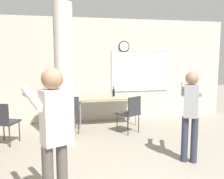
# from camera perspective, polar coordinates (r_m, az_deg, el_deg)

# --- Properties ---
(wall_back) EXTENTS (8.00, 0.15, 2.80)m
(wall_back) POSITION_cam_1_polar(r_m,az_deg,el_deg) (6.89, -5.22, 4.41)
(wall_back) COLOR beige
(wall_back) RESTS_ON ground_plane
(support_pillar) EXTENTS (0.37, 0.37, 2.80)m
(support_pillar) POSITION_cam_1_polar(r_m,az_deg,el_deg) (5.03, -10.90, 3.15)
(support_pillar) COLOR silver
(support_pillar) RESTS_ON ground_plane
(folding_table) EXTENTS (1.55, 0.68, 0.72)m
(folding_table) POSITION_cam_1_polar(r_m,az_deg,el_deg) (6.52, -1.25, -2.20)
(folding_table) COLOR tan
(folding_table) RESTS_ON ground_plane
(bottle_on_table) EXTENTS (0.07, 0.07, 0.27)m
(bottle_on_table) POSITION_cam_1_polar(r_m,az_deg,el_deg) (6.62, 0.38, -0.69)
(bottle_on_table) COLOR black
(bottle_on_table) RESTS_ON folding_table
(chair_table_right) EXTENTS (0.60, 0.60, 0.87)m
(chair_table_right) POSITION_cam_1_polar(r_m,az_deg,el_deg) (5.81, 4.18, -5.02)
(chair_table_right) COLOR #2D2D33
(chair_table_right) RESTS_ON ground_plane
(chair_near_pillar) EXTENTS (0.57, 0.57, 0.87)m
(chair_near_pillar) POSITION_cam_1_polar(r_m,az_deg,el_deg) (5.47, -23.52, -6.45)
(chair_near_pillar) COLOR #2D2D33
(chair_near_pillar) RESTS_ON ground_plane
(chair_table_left) EXTENTS (0.48, 0.48, 0.87)m
(chair_table_left) POSITION_cam_1_polar(r_m,az_deg,el_deg) (5.88, -9.47, -4.97)
(chair_table_left) COLOR #2D2D33
(chair_table_left) RESTS_ON ground_plane
(person_playing_front) EXTENTS (0.54, 0.67, 1.66)m
(person_playing_front) POSITION_cam_1_polar(r_m,az_deg,el_deg) (2.79, -13.38, -9.27)
(person_playing_front) COLOR #514C47
(person_playing_front) RESTS_ON ground_plane
(person_playing_side) EXTENTS (0.52, 0.64, 1.53)m
(person_playing_side) POSITION_cam_1_polar(r_m,az_deg,el_deg) (4.36, 17.52, -4.36)
(person_playing_side) COLOR #2D3347
(person_playing_side) RESTS_ON ground_plane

